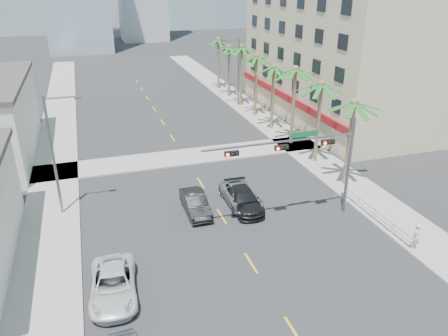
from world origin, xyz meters
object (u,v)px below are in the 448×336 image
car_lane_center (241,196)px  pedestrian (416,237)px  car_lane_left (195,203)px  car_parked_far (113,285)px  traffic_signal_mast (311,154)px  car_lane_right (244,199)px

car_lane_center → pedestrian: (8.51, -9.36, 0.34)m
car_lane_left → pedestrian: bearing=-36.7°
car_parked_far → pedestrian: 18.88m
car_lane_left → car_lane_center: bearing=3.1°
traffic_signal_mast → car_lane_left: traffic_signal_mast is taller
traffic_signal_mast → car_lane_right: 6.41m
car_parked_far → car_lane_left: bearing=54.2°
car_lane_left → pedestrian: pedestrian is taller
car_parked_far → car_lane_right: car_parked_far is taller
pedestrian → car_lane_center: bearing=-81.2°
car_lane_right → pedestrian: pedestrian is taller
car_parked_far → car_lane_left: car_lane_left is taller
car_lane_left → car_lane_center: car_lane_left is taller
car_parked_far → car_lane_center: size_ratio=1.05×
car_lane_left → car_lane_right: (3.67, -0.46, -0.01)m
car_lane_center → car_lane_right: size_ratio=1.00×
car_lane_center → car_lane_left: bearing=-176.7°
car_parked_far → pedestrian: pedestrian is taller
car_lane_right → traffic_signal_mast: bearing=-34.8°
pedestrian → traffic_signal_mast: bearing=-84.7°
pedestrian → car_lane_right: bearing=-79.2°
car_lane_right → pedestrian: size_ratio=2.82×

